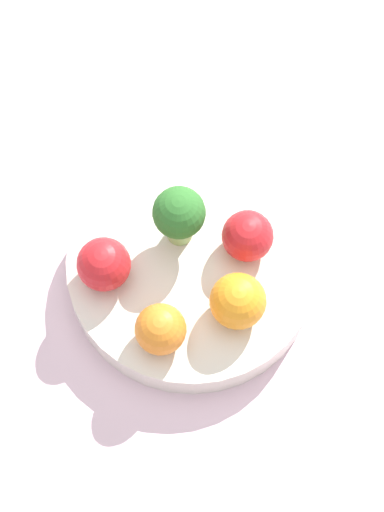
% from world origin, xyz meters
% --- Properties ---
extents(ground_plane, '(6.00, 6.00, 0.00)m').
position_xyz_m(ground_plane, '(0.00, 0.00, 0.00)').
color(ground_plane, gray).
extents(table_surface, '(1.20, 1.20, 0.02)m').
position_xyz_m(table_surface, '(0.00, 0.00, 0.01)').
color(table_surface, silver).
rests_on(table_surface, ground_plane).
extents(bowl, '(0.22, 0.22, 0.04)m').
position_xyz_m(bowl, '(0.00, 0.00, 0.04)').
color(bowl, silver).
rests_on(bowl, table_surface).
extents(broccoli, '(0.05, 0.05, 0.07)m').
position_xyz_m(broccoli, '(-0.00, -0.03, 0.10)').
color(broccoli, '#8CB76B').
rests_on(broccoli, bowl).
extents(apple_red, '(0.05, 0.05, 0.05)m').
position_xyz_m(apple_red, '(0.07, -0.02, 0.08)').
color(apple_red, red).
rests_on(apple_red, bowl).
extents(apple_green, '(0.04, 0.04, 0.04)m').
position_xyz_m(apple_green, '(-0.05, 0.01, 0.08)').
color(apple_green, red).
rests_on(apple_green, bowl).
extents(orange_front, '(0.04, 0.04, 0.04)m').
position_xyz_m(orange_front, '(0.05, 0.05, 0.08)').
color(orange_front, orange).
rests_on(orange_front, bowl).
extents(orange_back, '(0.05, 0.05, 0.05)m').
position_xyz_m(orange_back, '(-0.02, 0.06, 0.08)').
color(orange_back, orange).
rests_on(orange_back, bowl).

